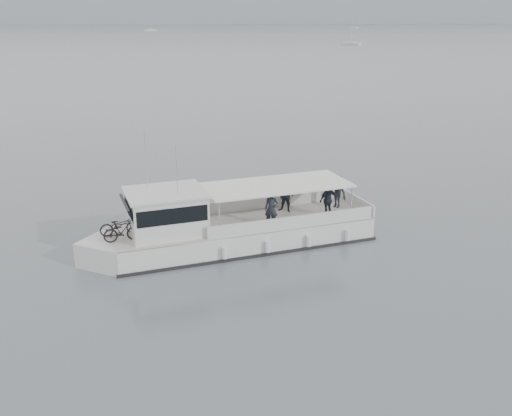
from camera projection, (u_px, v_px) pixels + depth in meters
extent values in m
plane|color=#50585E|center=(147.00, 255.00, 22.95)|extent=(1400.00, 1400.00, 0.00)
cube|color=#939EA8|center=(186.00, 8.00, 545.00)|extent=(1400.00, 90.00, 28.00)
cube|color=silver|center=(244.00, 235.00, 23.86)|extent=(11.12, 5.35, 1.16)
cube|color=silver|center=(113.00, 253.00, 22.11)|extent=(2.83, 2.83, 1.16)
cube|color=beige|center=(244.00, 222.00, 23.67)|extent=(11.12, 5.35, 0.05)
cube|color=black|center=(244.00, 243.00, 23.98)|extent=(11.32, 5.50, 0.16)
cube|color=silver|center=(268.00, 202.00, 25.34)|extent=(6.98, 1.80, 0.54)
cube|color=silver|center=(293.00, 223.00, 22.89)|extent=(6.98, 1.80, 0.54)
cube|color=silver|center=(357.00, 202.00, 25.33)|extent=(0.77, 2.80, 0.54)
cube|color=silver|center=(166.00, 213.00, 22.36)|extent=(3.36, 3.03, 1.61)
cube|color=black|center=(130.00, 214.00, 21.86)|extent=(1.02, 2.29, 1.04)
cube|color=black|center=(166.00, 207.00, 22.27)|extent=(3.20, 3.03, 0.63)
cube|color=silver|center=(165.00, 192.00, 22.08)|extent=(3.58, 3.25, 0.09)
cube|color=white|center=(276.00, 185.00, 23.66)|extent=(6.56, 4.06, 0.07)
cylinder|color=silver|center=(219.00, 219.00, 21.85)|extent=(0.07, 0.07, 1.48)
cylinder|color=silver|center=(202.00, 200.00, 24.08)|extent=(0.07, 0.07, 1.48)
cylinder|color=silver|center=(351.00, 203.00, 23.73)|extent=(0.07, 0.07, 1.48)
cylinder|color=silver|center=(324.00, 187.00, 25.95)|extent=(0.07, 0.07, 1.48)
cylinder|color=silver|center=(146.00, 160.00, 22.25)|extent=(0.03, 0.03, 2.33)
cylinder|color=silver|center=(177.00, 171.00, 21.32)|extent=(0.03, 0.03, 1.97)
cylinder|color=white|center=(225.00, 253.00, 22.01)|extent=(0.26, 0.26, 0.45)
cylinder|color=white|center=(268.00, 247.00, 22.59)|extent=(0.26, 0.26, 0.45)
cylinder|color=white|center=(309.00, 241.00, 23.18)|extent=(0.26, 0.26, 0.45)
cylinder|color=white|center=(348.00, 235.00, 23.77)|extent=(0.26, 0.26, 0.45)
imported|color=black|center=(120.00, 225.00, 22.22)|extent=(1.62, 0.89, 0.81)
imported|color=black|center=(122.00, 231.00, 21.58)|extent=(1.47, 0.73, 0.85)
imported|color=#242730|center=(271.00, 209.00, 23.01)|extent=(0.63, 0.51, 1.50)
imported|color=#242730|center=(286.00, 195.00, 24.69)|extent=(0.92, 0.87, 1.50)
imported|color=#242730|center=(328.00, 200.00, 24.12)|extent=(0.95, 0.74, 1.50)
imported|color=#242730|center=(337.00, 192.00, 25.21)|extent=(1.06, 1.10, 1.50)
cube|color=silver|center=(351.00, 44.00, 176.92)|extent=(5.85, 5.92, 0.75)
cube|color=silver|center=(351.00, 43.00, 176.81)|extent=(2.81, 2.81, 0.45)
cylinder|color=silver|center=(352.00, 31.00, 175.70)|extent=(0.08, 0.08, 6.94)
cube|color=silver|center=(354.00, 28.00, 374.46)|extent=(4.33, 5.71, 0.75)
cube|color=silver|center=(354.00, 27.00, 374.36)|extent=(2.33, 2.47, 0.45)
cube|color=silver|center=(151.00, 30.00, 321.61)|extent=(7.03, 2.88, 0.75)
cube|color=silver|center=(151.00, 30.00, 321.50)|extent=(2.58, 2.15, 0.45)
cylinder|color=silver|center=(150.00, 23.00, 320.29)|extent=(0.08, 0.08, 7.53)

